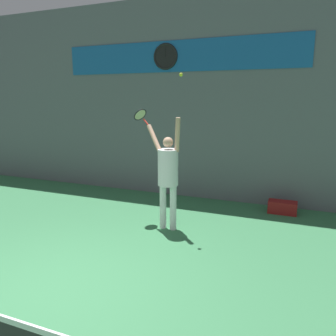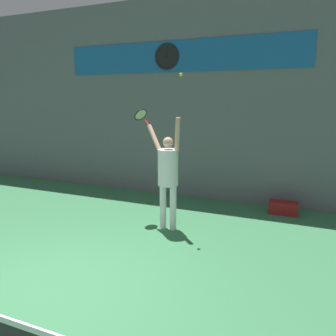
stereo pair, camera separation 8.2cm
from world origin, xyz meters
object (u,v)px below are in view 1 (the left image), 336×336
at_px(scoreboard_clock, 165,57).
at_px(tennis_ball, 181,75).
at_px(tennis_racket, 141,115).
at_px(tennis_player, 168,172).
at_px(equipment_bag, 282,207).

distance_m(scoreboard_clock, tennis_ball, 2.63).
bearing_deg(scoreboard_clock, tennis_racket, -83.97).
relative_size(tennis_player, tennis_racket, 5.32).
height_order(scoreboard_clock, tennis_racket, scoreboard_clock).
distance_m(tennis_racket, tennis_ball, 1.33).
xyz_separation_m(tennis_racket, equipment_bag, (2.84, 1.39, -2.07)).
xyz_separation_m(scoreboard_clock, tennis_racket, (0.19, -1.83, -1.37)).
xyz_separation_m(tennis_racket, tennis_ball, (1.02, -0.41, 0.75)).
height_order(scoreboard_clock, tennis_ball, scoreboard_clock).
distance_m(tennis_ball, equipment_bag, 3.81).
bearing_deg(tennis_ball, tennis_racket, 157.89).
relative_size(tennis_racket, equipment_bag, 0.67).
distance_m(tennis_player, tennis_ball, 1.82).
relative_size(tennis_ball, equipment_bag, 0.11).
height_order(scoreboard_clock, tennis_player, scoreboard_clock).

